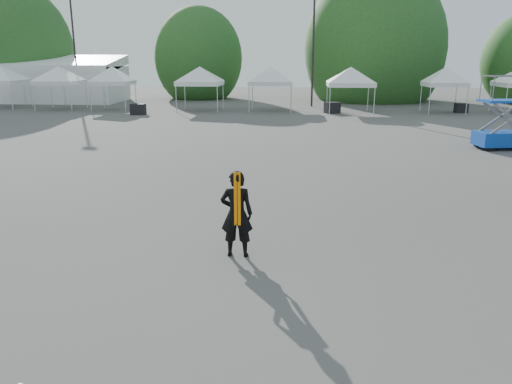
{
  "coord_description": "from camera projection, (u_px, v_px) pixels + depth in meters",
  "views": [
    {
      "loc": [
        1.49,
        -10.67,
        4.01
      ],
      "look_at": [
        0.75,
        -0.69,
        1.3
      ],
      "focal_mm": 35.0,
      "sensor_mm": 36.0,
      "label": 1
    }
  ],
  "objects": [
    {
      "name": "crate_east",
      "position": [
        461.0,
        108.0,
        37.23
      ],
      "size": [
        0.9,
        0.71,
        0.69
      ],
      "primitive_type": "cube",
      "rotation": [
        0.0,
        0.0,
        0.02
      ],
      "color": "black",
      "rests_on": "ground"
    },
    {
      "name": "tent_a",
      "position": [
        0.0,
        69.0,
        40.05
      ],
      "size": [
        4.59,
        4.59,
        3.88
      ],
      "color": "silver",
      "rests_on": "ground"
    },
    {
      "name": "tent_g",
      "position": [
        446.0,
        71.0,
        36.35
      ],
      "size": [
        3.98,
        3.98,
        3.88
      ],
      "color": "silver",
      "rests_on": "ground"
    },
    {
      "name": "crate_west",
      "position": [
        138.0,
        109.0,
        35.92
      ],
      "size": [
        1.0,
        0.78,
        0.77
      ],
      "primitive_type": "cube",
      "rotation": [
        0.0,
        0.0,
        -0.0
      ],
      "color": "black",
      "rests_on": "ground"
    },
    {
      "name": "tent_f",
      "position": [
        351.0,
        71.0,
        36.44
      ],
      "size": [
        4.72,
        4.72,
        3.88
      ],
      "color": "silver",
      "rests_on": "ground"
    },
    {
      "name": "man",
      "position": [
        237.0,
        214.0,
        10.19
      ],
      "size": [
        0.67,
        0.45,
        1.82
      ],
      "rotation": [
        0.0,
        0.0,
        3.16
      ],
      "color": "black",
      "rests_on": "ground"
    },
    {
      "name": "scissor_lift",
      "position": [
        508.0,
        113.0,
        22.15
      ],
      "size": [
        2.68,
        1.65,
        3.24
      ],
      "rotation": [
        0.0,
        0.0,
        0.17
      ],
      "color": "#0B469B",
      "rests_on": "ground"
    },
    {
      "name": "tent_d",
      "position": [
        200.0,
        70.0,
        37.89
      ],
      "size": [
        4.66,
        4.66,
        3.88
      ],
      "color": "silver",
      "rests_on": "ground"
    },
    {
      "name": "light_pole_east",
      "position": [
        313.0,
        38.0,
        40.57
      ],
      "size": [
        0.6,
        0.25,
        9.8
      ],
      "color": "black",
      "rests_on": "ground"
    },
    {
      "name": "tent_c",
      "position": [
        112.0,
        70.0,
        38.52
      ],
      "size": [
        4.08,
        4.08,
        3.88
      ],
      "color": "silver",
      "rests_on": "ground"
    },
    {
      "name": "marquee",
      "position": [
        40.0,
        80.0,
        46.18
      ],
      "size": [
        15.0,
        6.25,
        4.23
      ],
      "color": "white",
      "rests_on": "ground"
    },
    {
      "name": "light_pole_west",
      "position": [
        73.0,
        37.0,
        43.94
      ],
      "size": [
        0.6,
        0.25,
        10.3
      ],
      "color": "black",
      "rests_on": "ground"
    },
    {
      "name": "tree_mid_w",
      "position": [
        199.0,
        58.0,
        49.47
      ],
      "size": [
        4.16,
        4.16,
        6.33
      ],
      "color": "#382314",
      "rests_on": "ground"
    },
    {
      "name": "tent_e",
      "position": [
        271.0,
        70.0,
        37.97
      ],
      "size": [
        4.7,
        4.7,
        3.88
      ],
      "color": "silver",
      "rests_on": "ground"
    },
    {
      "name": "tent_b",
      "position": [
        58.0,
        70.0,
        38.95
      ],
      "size": [
        4.44,
        4.44,
        3.88
      ],
      "color": "silver",
      "rests_on": "ground"
    },
    {
      "name": "tree_far_w",
      "position": [
        13.0,
        52.0,
        48.68
      ],
      "size": [
        4.8,
        4.8,
        7.3
      ],
      "color": "#382314",
      "rests_on": "ground"
    },
    {
      "name": "crate_mid",
      "position": [
        332.0,
        108.0,
        36.87
      ],
      "size": [
        1.24,
        1.1,
        0.8
      ],
      "primitive_type": "cube",
      "rotation": [
        0.0,
        0.0,
        0.34
      ],
      "color": "black",
      "rests_on": "ground"
    },
    {
      "name": "ground",
      "position": [
        226.0,
        238.0,
        11.42
      ],
      "size": [
        120.0,
        120.0,
        0.0
      ],
      "primitive_type": "plane",
      "color": "#474442",
      "rests_on": "ground"
    },
    {
      "name": "tree_mid_e",
      "position": [
        374.0,
        48.0,
        47.05
      ],
      "size": [
        5.12,
        5.12,
        7.79
      ],
      "color": "#382314",
      "rests_on": "ground"
    }
  ]
}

